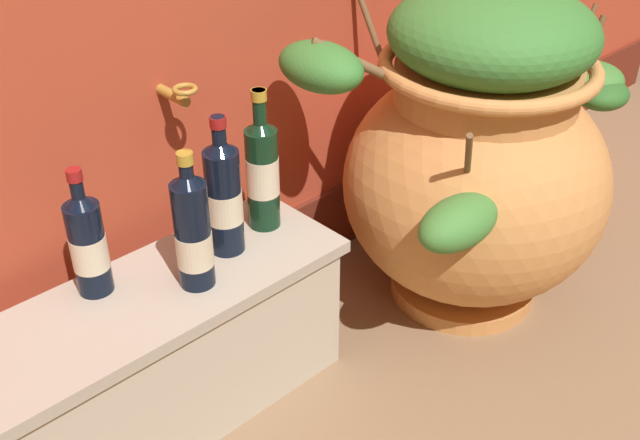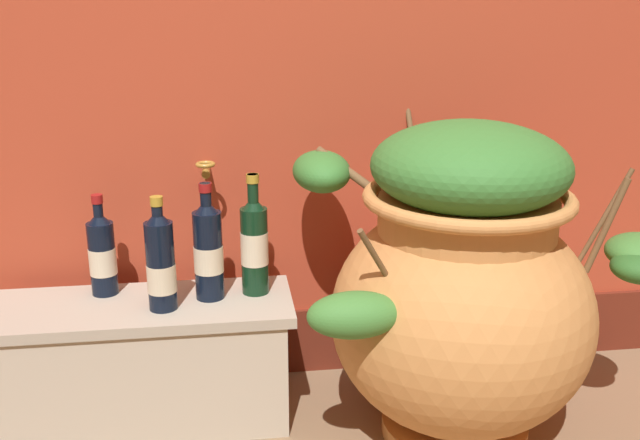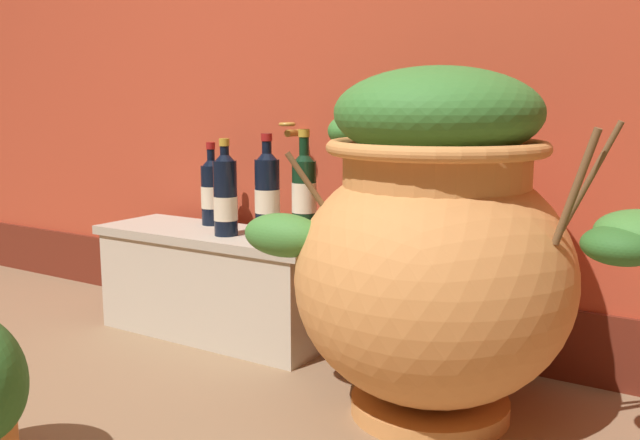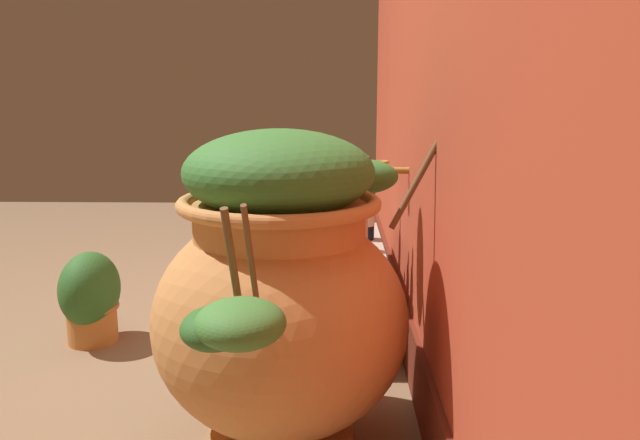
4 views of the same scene
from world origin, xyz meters
name	(u,v)px [view 1 (image 1 of 4)]	position (x,y,z in m)	size (l,w,h in m)	color
terracotta_urn	(476,156)	(0.38, 0.69, 0.44)	(1.00, 0.90, 0.88)	#D68E4C
stone_ledge	(164,349)	(-0.49, 0.87, 0.20)	(0.87, 0.31, 0.36)	beige
wine_bottle_left	(224,194)	(-0.28, 0.89, 0.51)	(0.08, 0.08, 0.33)	black
wine_bottle_middle	(192,230)	(-0.41, 0.83, 0.50)	(0.08, 0.08, 0.31)	black
wine_bottle_right	(87,241)	(-0.58, 0.96, 0.49)	(0.08, 0.08, 0.29)	black
wine_bottle_back	(262,169)	(-0.16, 0.91, 0.51)	(0.08, 0.08, 0.35)	black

